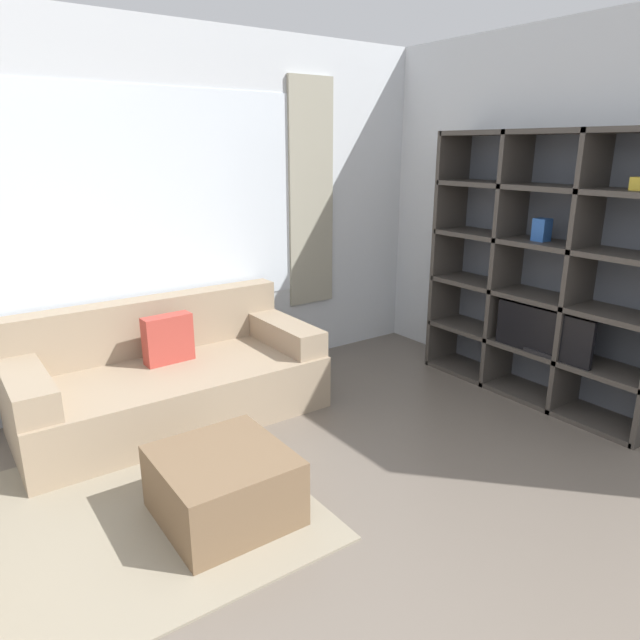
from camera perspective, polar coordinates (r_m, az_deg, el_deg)
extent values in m
cube|color=silver|center=(4.35, -19.97, 9.41)|extent=(6.62, 0.07, 2.70)
cube|color=white|center=(4.30, -19.95, 10.68)|extent=(2.98, 0.01, 1.60)
cube|color=#9E9984|center=(4.99, -0.90, 12.41)|extent=(0.44, 0.03, 1.90)
cube|color=silver|center=(4.66, 22.20, 9.62)|extent=(0.07, 4.45, 2.70)
cube|color=gray|center=(3.24, -24.40, -19.32)|extent=(2.40, 1.69, 0.01)
cube|color=#515660|center=(4.62, 22.54, 4.87)|extent=(0.02, 1.80, 1.96)
cube|color=#3D3833|center=(4.31, 24.55, 3.85)|extent=(0.38, 0.04, 1.96)
cube|color=#3D3833|center=(4.63, 18.20, 5.36)|extent=(0.38, 0.04, 1.96)
cube|color=#3D3833|center=(5.01, 12.71, 6.61)|extent=(0.38, 0.04, 1.96)
cube|color=#3D3833|center=(4.75, 20.03, -6.78)|extent=(0.38, 1.80, 0.04)
cube|color=#3D3833|center=(4.62, 20.49, -2.51)|extent=(0.38, 1.80, 0.04)
cube|color=#3D3833|center=(4.51, 21.00, 2.21)|extent=(0.38, 1.80, 0.04)
cube|color=#3D3833|center=(4.43, 21.54, 7.12)|extent=(0.38, 1.80, 0.04)
cube|color=#3D3833|center=(4.39, 22.10, 12.16)|extent=(0.38, 1.80, 0.04)
cube|color=#3D3833|center=(4.38, 22.66, 17.02)|extent=(0.38, 1.80, 0.04)
cube|color=black|center=(4.35, 21.36, -1.18)|extent=(0.04, 0.76, 0.33)
cube|color=black|center=(4.42, 21.30, -3.01)|extent=(0.10, 0.24, 0.03)
cube|color=#2856A8|center=(4.41, 21.30, 8.41)|extent=(0.10, 0.10, 0.16)
cube|color=gold|center=(4.07, 29.26, 11.80)|extent=(0.08, 0.08, 0.08)
cylinder|color=#2856A8|center=(4.60, 20.18, -1.89)|extent=(0.07, 0.07, 0.06)
cube|color=gray|center=(4.15, -14.52, -7.10)|extent=(2.04, 0.96, 0.39)
cube|color=gray|center=(4.36, -16.77, -0.52)|extent=(2.04, 0.18, 0.41)
cube|color=gray|center=(3.86, -27.43, -5.83)|extent=(0.24, 0.90, 0.18)
cube|color=gray|center=(4.41, -3.87, -1.15)|extent=(0.24, 0.90, 0.18)
cube|color=#AD3D33|center=(4.13, -14.95, -1.84)|extent=(0.35, 0.14, 0.34)
cube|color=brown|center=(3.08, -9.63, -16.03)|extent=(0.63, 0.65, 0.36)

